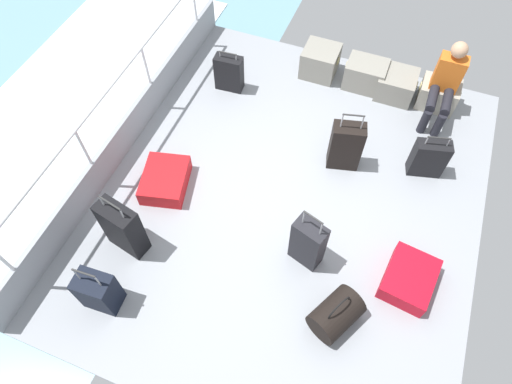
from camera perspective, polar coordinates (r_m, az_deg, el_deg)
name	(u,v)px	position (r m, az deg, el deg)	size (l,w,h in m)	color
ground_plane	(289,196)	(5.42, 4.27, -0.56)	(4.40, 5.20, 0.06)	gray
gunwale_port	(127,132)	(5.90, -16.04, 7.28)	(0.06, 5.20, 0.45)	gray
railing_port	(116,101)	(5.51, -17.41, 11.00)	(0.04, 4.20, 1.02)	silver
sea_wake	(49,130)	(7.08, -24.80, 7.11)	(12.00, 12.00, 0.01)	#6B99A8
cargo_crate_0	(320,61)	(6.69, 8.15, 16.12)	(0.52, 0.47, 0.42)	gray
cargo_crate_1	(365,74)	(6.62, 13.72, 14.30)	(0.58, 0.41, 0.39)	gray
cargo_crate_2	(396,85)	(6.61, 17.40, 12.88)	(0.53, 0.48, 0.36)	gray
cargo_crate_3	(438,95)	(6.66, 22.11, 11.40)	(0.53, 0.40, 0.36)	#9E9989
passenger_seated	(446,83)	(6.28, 22.96, 12.66)	(0.34, 0.66, 1.06)	orange
suitcase_0	(409,279)	(5.03, 18.86, -10.38)	(0.56, 0.67, 0.23)	#B70C1E
suitcase_1	(229,73)	(6.38, -3.45, 14.85)	(0.39, 0.21, 0.61)	black
suitcase_2	(346,146)	(5.50, 11.32, 5.75)	(0.42, 0.31, 0.88)	black
suitcase_3	(123,228)	(4.95, -16.58, -4.41)	(0.48, 0.30, 0.87)	black
suitcase_4	(165,180)	(5.48, -11.46, 1.49)	(0.65, 0.74, 0.22)	red
suitcase_5	(429,158)	(5.75, 21.08, 4.02)	(0.44, 0.28, 0.65)	black
suitcase_6	(308,243)	(4.72, 6.61, -6.45)	(0.38, 0.29, 0.88)	black
suitcase_7	(98,291)	(4.82, -19.38, -11.82)	(0.38, 0.27, 0.73)	black
duffel_bag	(336,314)	(4.64, 10.13, -15.02)	(0.54, 0.61, 0.51)	black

